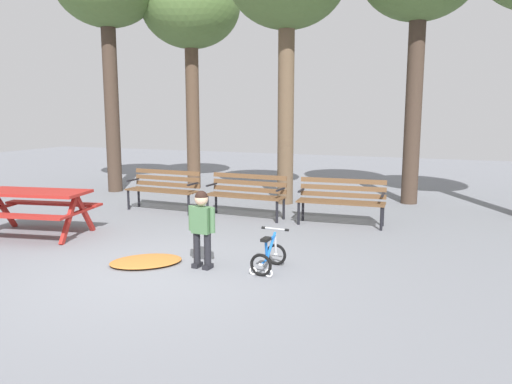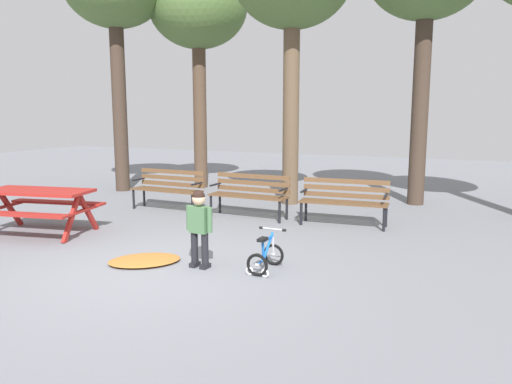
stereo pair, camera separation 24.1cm
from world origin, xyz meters
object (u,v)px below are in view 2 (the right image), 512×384
picnic_table (38,200)px  park_bench_right (344,198)px  park_bench_left (250,192)px  child_standing (199,223)px  park_bench_far_left (169,186)px  kids_bicycle (266,256)px

picnic_table → park_bench_right: (4.66, 2.74, -0.08)m
picnic_table → park_bench_left: 3.86m
picnic_table → child_standing: size_ratio=1.90×
picnic_table → child_standing: child_standing is taller
park_bench_left → park_bench_right: bearing=1.5°
picnic_table → park_bench_far_left: bearing=72.1°
park_bench_left → child_standing: (0.72, -3.23, 0.11)m
park_bench_far_left → park_bench_right: 3.79m
park_bench_right → child_standing: 3.49m
park_bench_left → child_standing: bearing=-77.5°
picnic_table → kids_bicycle: picnic_table is taller
park_bench_left → picnic_table: bearing=-135.9°
park_bench_right → kids_bicycle: (-0.30, -3.06, -0.31)m
park_bench_far_left → picnic_table: bearing=-107.9°
child_standing → kids_bicycle: size_ratio=1.86×
park_bench_far_left → kids_bicycle: bearing=-40.7°
park_bench_left → park_bench_right: (1.89, 0.05, 0.00)m
park_bench_far_left → park_bench_left: (1.90, 0.00, 0.00)m
picnic_table → kids_bicycle: (4.36, -0.32, -0.39)m
picnic_table → park_bench_right: park_bench_right is taller
picnic_table → park_bench_left: bearing=44.1°
park_bench_far_left → kids_bicycle: (3.49, -3.00, -0.31)m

